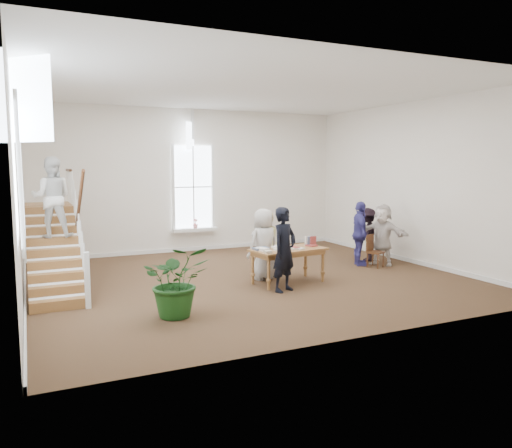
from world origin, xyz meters
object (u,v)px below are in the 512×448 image
library_table (287,252)px  woman_cluster_b (367,234)px  police_officer (284,250)px  side_chair (373,249)px  elderly_woman (264,244)px  person_yellow (266,242)px  floor_plant (177,281)px  woman_cluster_c (382,235)px  woman_cluster_a (360,234)px

library_table → woman_cluster_b: size_ratio=1.20×
police_officer → side_chair: size_ratio=2.09×
elderly_woman → person_yellow: (0.30, 0.50, -0.05)m
library_table → side_chair: bearing=4.9°
police_officer → woman_cluster_b: police_officer is taller
police_officer → woman_cluster_b: (3.81, 2.08, -0.16)m
woman_cluster_b → floor_plant: bearing=-40.9°
elderly_woman → woman_cluster_c: elderly_woman is taller
elderly_woman → woman_cluster_a: size_ratio=0.97×
side_chair → woman_cluster_c: bearing=-6.3°
person_yellow → library_table: bearing=61.9°
library_table → woman_cluster_c: 3.47m
library_table → woman_cluster_a: woman_cluster_a is taller
woman_cluster_b → woman_cluster_a: bearing=-28.2°
person_yellow → floor_plant: 3.97m
library_table → woman_cluster_b: woman_cluster_b is taller
police_officer → library_table: bearing=32.3°
woman_cluster_b → woman_cluster_c: (0.00, -0.65, 0.08)m
library_table → police_officer: size_ratio=0.99×
elderly_woman → woman_cluster_c: size_ratio=1.02×
floor_plant → library_table: bearing=25.6°
woman_cluster_a → floor_plant: (-5.84, -2.44, -0.22)m
woman_cluster_c → floor_plant: (-6.44, -2.24, -0.18)m
library_table → elderly_woman: elderly_woman is taller
elderly_woman → person_yellow: bearing=-133.1°
elderly_woman → floor_plant: bearing=24.9°
library_table → woman_cluster_a: 2.95m
woman_cluster_c → person_yellow: bearing=-124.3°
person_yellow → woman_cluster_a: (2.81, -0.12, 0.08)m
woman_cluster_a → floor_plant: woman_cluster_a is taller
police_officer → woman_cluster_a: police_officer is taller
library_table → woman_cluster_c: bearing=5.6°
elderly_woman → woman_cluster_a: 3.13m
woman_cluster_b → person_yellow: bearing=-59.6°
police_officer → elderly_woman: size_ratio=1.08×
woman_cluster_a → woman_cluster_c: size_ratio=1.04×
person_yellow → floor_plant: bearing=10.9°
woman_cluster_a → side_chair: 0.55m
library_table → woman_cluster_b: (3.39, 1.43, 0.03)m
woman_cluster_a → woman_cluster_b: size_ratio=1.15×
side_chair → person_yellow: bearing=147.2°
police_officer → woman_cluster_a: 3.60m
woman_cluster_a → floor_plant: bearing=134.9°
library_table → floor_plant: 3.38m
woman_cluster_b → floor_plant: (-6.44, -2.89, -0.10)m
library_table → person_yellow: person_yellow is taller
woman_cluster_b → side_chair: 0.92m
person_yellow → woman_cluster_c: 3.42m
library_table → woman_cluster_b: 3.67m
library_table → police_officer: (-0.42, -0.65, 0.19)m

